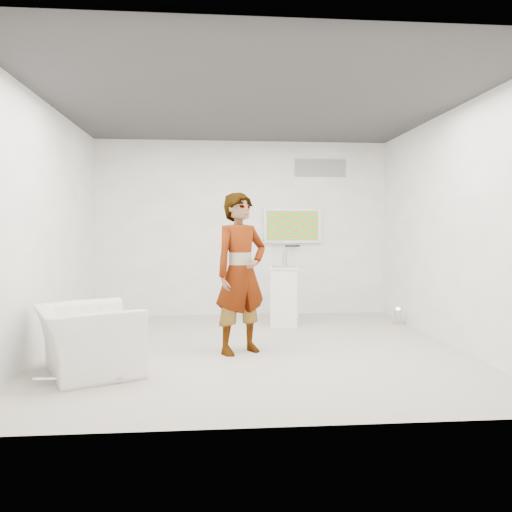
% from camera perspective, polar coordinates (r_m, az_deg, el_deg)
% --- Properties ---
extents(room, '(5.01, 5.01, 3.00)m').
position_cam_1_polar(room, '(6.15, -0.08, 3.23)').
color(room, '#B8B2A8').
rests_on(room, ground).
extents(tv, '(1.00, 0.08, 0.60)m').
position_cam_1_polar(tv, '(8.69, 4.15, 3.48)').
color(tv, silver).
rests_on(tv, room).
extents(logo_decal, '(0.90, 0.02, 0.30)m').
position_cam_1_polar(logo_decal, '(8.88, 7.37, 9.93)').
color(logo_decal, gray).
rests_on(logo_decal, room).
extents(person, '(0.84, 0.75, 1.92)m').
position_cam_1_polar(person, '(5.95, -1.75, -1.97)').
color(person, white).
rests_on(person, room).
extents(armchair, '(1.30, 1.36, 0.70)m').
position_cam_1_polar(armchair, '(5.46, -18.63, -9.08)').
color(armchair, white).
rests_on(armchair, room).
extents(pedestal, '(0.53, 0.53, 0.91)m').
position_cam_1_polar(pedestal, '(7.72, 3.31, -4.60)').
color(pedestal, white).
rests_on(pedestal, room).
extents(floor_uplight, '(0.19, 0.19, 0.26)m').
position_cam_1_polar(floor_uplight, '(8.15, 15.92, -6.64)').
color(floor_uplight, silver).
rests_on(floor_uplight, room).
extents(vitrine, '(0.42, 0.42, 0.36)m').
position_cam_1_polar(vitrine, '(7.66, 3.32, 0.12)').
color(vitrine, white).
rests_on(vitrine, pedestal).
extents(console, '(0.10, 0.18, 0.24)m').
position_cam_1_polar(console, '(7.66, 3.32, -0.34)').
color(console, white).
rests_on(console, pedestal).
extents(wii_remote, '(0.12, 0.11, 0.03)m').
position_cam_1_polar(wii_remote, '(6.20, -0.62, 5.33)').
color(wii_remote, white).
rests_on(wii_remote, person).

